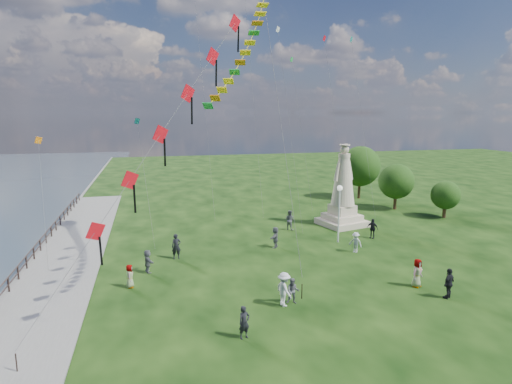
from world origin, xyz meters
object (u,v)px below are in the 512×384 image
object	(u,v)px
person_0	(244,322)
person_3	(449,283)
lamppost	(339,201)
person_8	(356,242)
person_10	(130,276)
statue	(343,195)
person_5	(148,261)
person_1	(293,291)
person_6	(176,246)
person_4	(417,273)
person_11	(275,237)
person_7	(290,220)
person_9	(372,228)
person_2	(284,289)

from	to	relation	value
person_0	person_3	size ratio (longest dim) A/B	0.89
lamppost	person_8	distance (m)	3.87
person_10	statue	bearing A→B (deg)	-57.46
person_0	person_5	xyz separation A→B (m)	(-4.46, 10.04, -0.02)
statue	person_5	size ratio (longest dim) A/B	4.90
person_0	person_1	bearing A→B (deg)	21.27
person_5	person_6	xyz separation A→B (m)	(2.07, 2.34, 0.15)
person_1	person_5	size ratio (longest dim) A/B	0.94
person_4	person_11	world-z (taller)	person_4
person_8	person_6	bearing A→B (deg)	-134.56
person_6	person_5	bearing A→B (deg)	-137.56
person_0	person_7	size ratio (longest dim) A/B	0.88
person_0	person_10	distance (m)	9.45
person_1	person_9	xyz separation A→B (m)	(10.86, 10.57, 0.12)
person_1	person_10	world-z (taller)	person_1
statue	person_0	xyz separation A→B (m)	(-13.73, -18.28, -2.12)
person_8	person_10	world-z (taller)	person_8
lamppost	person_11	distance (m)	6.10
person_7	person_6	bearing A→B (deg)	74.31
statue	person_0	distance (m)	22.96
person_6	person_0	bearing A→B (deg)	-85.06
person_6	person_9	size ratio (longest dim) A/B	1.09
lamppost	person_4	size ratio (longest dim) A/B	2.68
person_0	person_1	xyz separation A→B (m)	(3.50, 3.04, -0.07)
person_5	person_7	size ratio (longest dim) A/B	0.86
person_7	lamppost	bearing A→B (deg)	166.88
statue	person_4	distance (m)	15.12
person_1	person_8	size ratio (longest dim) A/B	0.93
lamppost	person_1	world-z (taller)	lamppost
person_5	person_9	size ratio (longest dim) A/B	0.92
person_2	person_10	xyz separation A→B (m)	(-8.48, 4.75, -0.23)
person_0	person_1	size ratio (longest dim) A/B	1.09
person_6	person_9	bearing A→B (deg)	-1.76
person_1	person_9	bearing A→B (deg)	64.78
lamppost	person_8	bearing A→B (deg)	-86.38
person_1	person_6	world-z (taller)	person_6
person_4	person_2	bearing A→B (deg)	156.41
person_5	person_8	size ratio (longest dim) A/B	0.99
person_0	person_11	world-z (taller)	person_11
statue	person_11	xyz separation A→B (m)	(-8.23, -5.10, -2.09)
statue	person_9	world-z (taller)	statue
person_8	person_10	size ratio (longest dim) A/B	1.08
person_6	person_8	xyz separation A→B (m)	(13.57, -1.90, -0.14)
person_11	person_7	bearing A→B (deg)	-179.38
person_0	person_8	distance (m)	15.31
person_7	person_8	world-z (taller)	person_7
person_6	person_7	world-z (taller)	person_6
person_8	statue	bearing A→B (deg)	125.31
person_0	person_5	world-z (taller)	person_0
person_0	person_6	world-z (taller)	person_6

